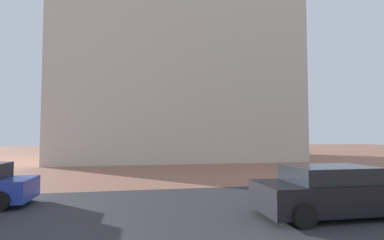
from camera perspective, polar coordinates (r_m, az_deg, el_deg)
ground_plane at (r=12.02m, az=-1.22°, el=-14.43°), size 120.00×120.00×0.00m
street_asphalt_strip at (r=9.98m, az=0.91°, el=-16.79°), size 120.00×7.25×0.00m
landmark_building at (r=33.06m, az=-3.17°, el=12.05°), size 22.62×16.01×34.95m
car_black at (r=9.87m, az=25.23°, el=-12.45°), size 4.37×2.12×1.46m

